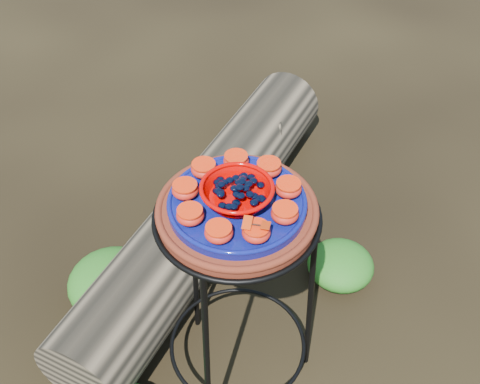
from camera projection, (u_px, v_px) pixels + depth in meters
ground at (238, 369)px, 1.90m from camera, size 60.00×60.00×0.00m
plant_stand at (238, 304)px, 1.66m from camera, size 0.44×0.44×0.70m
terracotta_saucer at (237, 212)px, 1.41m from camera, size 0.38×0.38×0.03m
cobalt_plate at (237, 204)px, 1.39m from camera, size 0.32×0.32×0.02m
red_bowl at (237, 194)px, 1.37m from camera, size 0.16×0.16×0.04m
glass_gems at (237, 183)px, 1.35m from camera, size 0.13×0.13×0.02m
orange_half_0 at (256, 232)px, 1.29m from camera, size 0.06×0.06×0.03m
orange_half_1 at (285, 214)px, 1.33m from camera, size 0.06×0.06×0.03m
orange_half_2 at (288, 188)px, 1.39m from camera, size 0.06×0.06×0.03m
orange_half_3 at (269, 168)px, 1.44m from camera, size 0.06×0.06×0.03m
orange_half_4 at (236, 161)px, 1.46m from camera, size 0.06×0.06×0.03m
orange_half_5 at (204, 169)px, 1.44m from camera, size 0.06×0.06×0.03m
orange_half_6 at (185, 190)px, 1.39m from camera, size 0.06×0.06×0.03m
orange_half_7 at (190, 215)px, 1.33m from camera, size 0.06×0.06×0.03m
orange_half_8 at (219, 233)px, 1.29m from camera, size 0.06×0.06×0.03m
butterfly at (256, 225)px, 1.27m from camera, size 0.08×0.08×0.01m
driftwood_log at (206, 210)px, 2.21m from camera, size 1.57×1.03×0.29m
foliage_right at (341, 264)px, 2.14m from camera, size 0.24×0.24×0.12m
foliage_back at (112, 281)px, 2.06m from camera, size 0.30×0.30×0.15m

